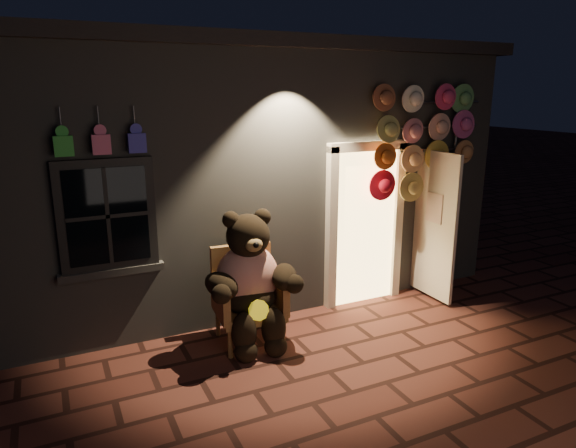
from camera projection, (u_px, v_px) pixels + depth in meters
ground at (330, 372)px, 5.32m from camera, size 60.00×60.00×0.00m
shop_building at (210, 159)px, 8.36m from camera, size 7.30×5.95×3.51m
wicker_armchair at (247, 295)px, 5.91m from camera, size 0.80×0.73×1.09m
teddy_bear at (250, 281)px, 5.72m from camera, size 1.15×0.92×1.58m
hat_rack at (423, 137)px, 6.74m from camera, size 1.76×0.22×2.91m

